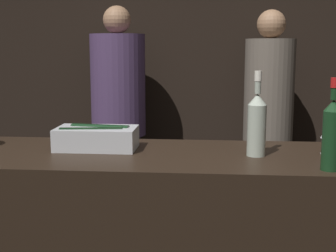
# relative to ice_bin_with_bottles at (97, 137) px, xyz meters

# --- Properties ---
(wall_back_chalkboard) EXTENTS (6.40, 0.06, 2.80)m
(wall_back_chalkboard) POSITION_rel_ice_bin_with_bottles_xyz_m (0.34, 1.88, 0.28)
(wall_back_chalkboard) COLOR black
(wall_back_chalkboard) RESTS_ON ground_plane
(ice_bin_with_bottles) EXTENTS (0.37, 0.21, 0.11)m
(ice_bin_with_bottles) POSITION_rel_ice_bin_with_bottles_xyz_m (0.00, 0.00, 0.00)
(ice_bin_with_bottles) COLOR #B7BABF
(ice_bin_with_bottles) RESTS_ON bar_counter
(wine_glass) EXTENTS (0.08, 0.08, 0.15)m
(wine_glass) POSITION_rel_ice_bin_with_bottles_xyz_m (1.06, -0.03, 0.05)
(wine_glass) COLOR silver
(wine_glass) RESTS_ON bar_counter
(red_wine_bottle_burgundy) EXTENTS (0.07, 0.07, 0.36)m
(red_wine_bottle_burgundy) POSITION_rel_ice_bin_with_bottles_xyz_m (0.99, -0.30, 0.09)
(red_wine_bottle_burgundy) COLOR #143319
(red_wine_bottle_burgundy) RESTS_ON bar_counter
(white_wine_bottle) EXTENTS (0.08, 0.08, 0.37)m
(white_wine_bottle) POSITION_rel_ice_bin_with_bottles_xyz_m (0.73, -0.08, 0.09)
(white_wine_bottle) COLOR #9EA899
(white_wine_bottle) RESTS_ON bar_counter
(person_in_hoodie) EXTENTS (0.42, 0.42, 1.84)m
(person_in_hoodie) POSITION_rel_ice_bin_with_bottles_xyz_m (-0.17, 1.44, -0.10)
(person_in_hoodie) COLOR black
(person_in_hoodie) RESTS_ON ground_plane
(person_blond_tee) EXTENTS (0.37, 0.37, 1.80)m
(person_blond_tee) POSITION_rel_ice_bin_with_bottles_xyz_m (0.97, 1.42, -0.11)
(person_blond_tee) COLOR black
(person_blond_tee) RESTS_ON ground_plane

